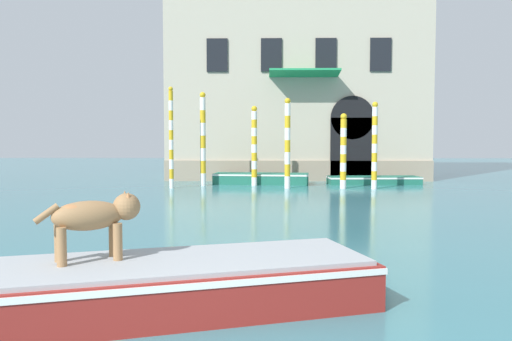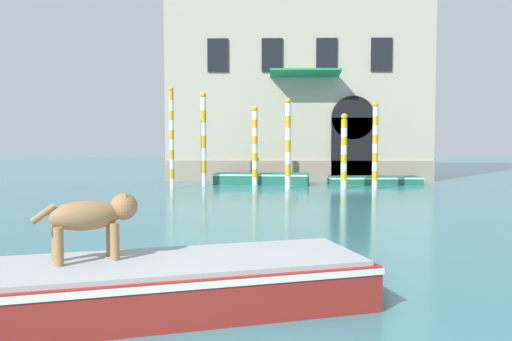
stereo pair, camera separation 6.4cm
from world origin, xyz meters
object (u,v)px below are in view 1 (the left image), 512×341
boat_moored_far (373,180)px  mooring_pole_3 (375,145)px  mooring_pole_0 (343,151)px  mooring_pole_1 (254,145)px  mooring_pole_4 (203,139)px  mooring_pole_2 (171,137)px  dog_on_deck (96,216)px  boat_moored_near_palazzo (261,178)px  mooring_pole_5 (287,143)px  boat_foreground (132,286)px

boat_moored_far → mooring_pole_3: (-0.55, -2.70, 1.78)m
mooring_pole_0 → mooring_pole_1: mooring_pole_1 is taller
mooring_pole_4 → boat_moored_far: bearing=7.9°
boat_moored_far → mooring_pole_1: bearing=-173.9°
mooring_pole_2 → dog_on_deck: bearing=-82.6°
mooring_pole_1 → boat_moored_near_palazzo: bearing=70.3°
boat_moored_far → mooring_pole_5: size_ratio=1.12×
boat_foreground → mooring_pole_4: (-1.33, 17.92, 1.94)m
mooring_pole_3 → mooring_pole_5: (-3.92, 0.33, 0.10)m
boat_moored_far → mooring_pole_0: (-1.92, -2.45, 1.53)m
mooring_pole_2 → mooring_pole_1: bearing=22.8°
boat_moored_near_palazzo → mooring_pole_1: bearing=-104.1°
mooring_pole_0 → mooring_pole_4: size_ratio=0.76×
mooring_pole_4 → boat_foreground: bearing=-85.7°
boat_foreground → mooring_pole_3: mooring_pole_3 is taller
mooring_pole_2 → mooring_pole_3: mooring_pole_2 is taller
mooring_pole_3 → mooring_pole_5: size_ratio=0.95×
dog_on_deck → mooring_pole_3: bearing=37.7°
boat_moored_far → mooring_pole_5: 5.40m
mooring_pole_1 → mooring_pole_3: mooring_pole_3 is taller
boat_moored_near_palazzo → boat_moored_far: 5.70m
mooring_pole_3 → mooring_pole_5: 3.93m
mooring_pole_0 → mooring_pole_3: 1.41m
boat_moored_far → mooring_pole_5: bearing=-154.9°
mooring_pole_0 → mooring_pole_1: (-4.11, 1.50, 0.22)m
mooring_pole_3 → mooring_pole_5: mooring_pole_5 is taller
mooring_pole_0 → mooring_pole_5: (-2.55, 0.09, 0.35)m
mooring_pole_0 → mooring_pole_4: bearing=169.1°
boat_moored_far → boat_moored_near_palazzo: bearing=177.3°
boat_moored_near_palazzo → dog_on_deck: bearing=-90.4°
mooring_pole_0 → mooring_pole_4: 6.74m
boat_moored_far → mooring_pole_1: (-6.03, -0.96, 1.76)m
boat_foreground → mooring_pole_1: bearing=69.5°
boat_moored_near_palazzo → mooring_pole_0: size_ratio=1.43×
boat_moored_near_palazzo → mooring_pole_5: bearing=-57.0°
mooring_pole_4 → mooring_pole_3: bearing=-10.8°
mooring_pole_3 → mooring_pole_4: bearing=169.2°
mooring_pole_1 → mooring_pole_3: 5.75m
boat_moored_far → mooring_pole_3: 3.28m
dog_on_deck → mooring_pole_0: mooring_pole_0 is taller
boat_foreground → mooring_pole_5: bearing=64.0°
mooring_pole_2 → mooring_pole_4: (1.29, 1.36, -0.05)m
mooring_pole_3 → boat_foreground: bearing=-112.0°
mooring_pole_0 → mooring_pole_4: (-6.60, 1.27, 0.55)m
mooring_pole_3 → mooring_pole_0: bearing=170.0°
boat_moored_near_palazzo → mooring_pole_0: bearing=-27.3°
dog_on_deck → mooring_pole_5: bearing=50.4°
boat_moored_far → mooring_pole_2: bearing=-168.3°
boat_moored_near_palazzo → mooring_pole_1: size_ratio=1.27×
boat_foreground → mooring_pole_4: mooring_pole_4 is taller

